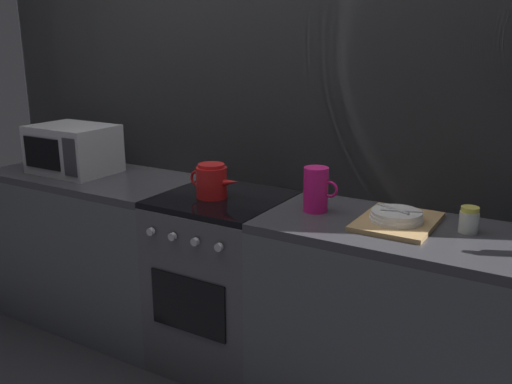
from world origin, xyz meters
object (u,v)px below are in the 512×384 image
(microwave, at_px, (73,149))
(spice_jar, at_px, (469,220))
(dish_pile, at_px, (397,219))
(kettle, at_px, (212,181))
(stove_unit, at_px, (224,281))
(pitcher, at_px, (316,189))

(microwave, relative_size, spice_jar, 4.38)
(spice_jar, bearing_deg, dish_pile, -168.53)
(kettle, bearing_deg, microwave, 178.85)
(microwave, distance_m, kettle, 0.98)
(kettle, relative_size, spice_jar, 2.71)
(dish_pile, distance_m, spice_jar, 0.28)
(microwave, height_order, spice_jar, microwave)
(stove_unit, distance_m, kettle, 0.53)
(kettle, bearing_deg, spice_jar, 5.81)
(dish_pile, relative_size, spice_jar, 3.81)
(stove_unit, relative_size, pitcher, 4.50)
(spice_jar, bearing_deg, microwave, -177.36)
(stove_unit, xyz_separation_m, spice_jar, (1.13, 0.08, 0.50))
(kettle, xyz_separation_m, dish_pile, (0.89, 0.06, -0.06))
(stove_unit, relative_size, dish_pile, 2.25)
(pitcher, bearing_deg, kettle, -173.62)
(pitcher, xyz_separation_m, spice_jar, (0.64, 0.06, -0.05))
(microwave, xyz_separation_m, pitcher, (1.50, 0.04, -0.03))
(microwave, xyz_separation_m, kettle, (0.98, -0.02, -0.05))
(stove_unit, distance_m, pitcher, 0.74)
(stove_unit, xyz_separation_m, pitcher, (0.49, 0.02, 0.55))
(dish_pile, bearing_deg, pitcher, -179.27)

